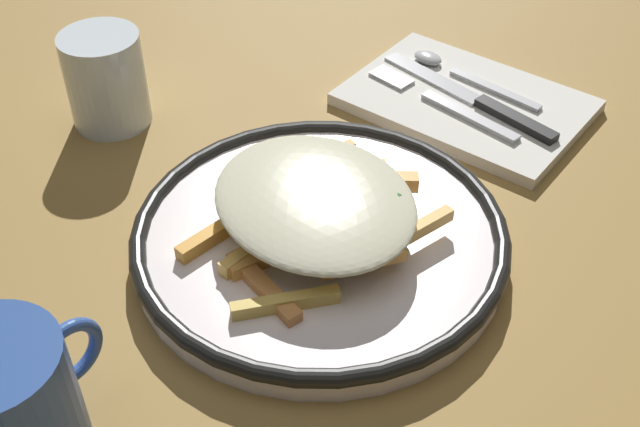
{
  "coord_description": "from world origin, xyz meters",
  "views": [
    {
      "loc": [
        -0.36,
        -0.31,
        0.46
      ],
      "look_at": [
        0.0,
        0.0,
        0.04
      ],
      "focal_mm": 45.57,
      "sensor_mm": 36.0,
      "label": 1
    }
  ],
  "objects_px": {
    "fries_heap": "(317,202)",
    "fork": "(441,102)",
    "plate": "(320,238)",
    "napkin": "(466,102)",
    "knife": "(482,102)",
    "spoon": "(453,70)",
    "coffee_mug": "(8,404)",
    "water_glass": "(106,80)"
  },
  "relations": [
    {
      "from": "fries_heap",
      "to": "coffee_mug",
      "type": "distance_m",
      "value": 0.26
    },
    {
      "from": "napkin",
      "to": "fork",
      "type": "distance_m",
      "value": 0.03
    },
    {
      "from": "coffee_mug",
      "to": "knife",
      "type": "bearing_deg",
      "value": -2.6
    },
    {
      "from": "fork",
      "to": "coffee_mug",
      "type": "xyz_separation_m",
      "value": [
        -0.49,
        -0.01,
        0.03
      ]
    },
    {
      "from": "fries_heap",
      "to": "spoon",
      "type": "distance_m",
      "value": 0.29
    },
    {
      "from": "fries_heap",
      "to": "knife",
      "type": "distance_m",
      "value": 0.25
    },
    {
      "from": "spoon",
      "to": "fork",
      "type": "bearing_deg",
      "value": -158.16
    },
    {
      "from": "napkin",
      "to": "coffee_mug",
      "type": "height_order",
      "value": "coffee_mug"
    },
    {
      "from": "plate",
      "to": "coffee_mug",
      "type": "xyz_separation_m",
      "value": [
        -0.26,
        0.03,
        0.03
      ]
    },
    {
      "from": "knife",
      "to": "spoon",
      "type": "height_order",
      "value": "spoon"
    },
    {
      "from": "napkin",
      "to": "coffee_mug",
      "type": "relative_size",
      "value": 1.95
    },
    {
      "from": "fries_heap",
      "to": "fork",
      "type": "relative_size",
      "value": 1.21
    },
    {
      "from": "plate",
      "to": "napkin",
      "type": "height_order",
      "value": "plate"
    },
    {
      "from": "fork",
      "to": "fries_heap",
      "type": "bearing_deg",
      "value": -172.58
    },
    {
      "from": "napkin",
      "to": "knife",
      "type": "bearing_deg",
      "value": -97.71
    },
    {
      "from": "water_glass",
      "to": "fork",
      "type": "bearing_deg",
      "value": -48.41
    },
    {
      "from": "fries_heap",
      "to": "knife",
      "type": "xyz_separation_m",
      "value": [
        0.25,
        -0.0,
        -0.03
      ]
    },
    {
      "from": "fork",
      "to": "water_glass",
      "type": "xyz_separation_m",
      "value": [
        -0.21,
        0.24,
        0.03
      ]
    },
    {
      "from": "plate",
      "to": "fries_heap",
      "type": "bearing_deg",
      "value": 67.51
    },
    {
      "from": "fries_heap",
      "to": "spoon",
      "type": "bearing_deg",
      "value": 10.48
    },
    {
      "from": "plate",
      "to": "napkin",
      "type": "bearing_deg",
      "value": 5.0
    },
    {
      "from": "knife",
      "to": "water_glass",
      "type": "height_order",
      "value": "water_glass"
    },
    {
      "from": "fries_heap",
      "to": "knife",
      "type": "height_order",
      "value": "fries_heap"
    },
    {
      "from": "plate",
      "to": "fork",
      "type": "distance_m",
      "value": 0.23
    },
    {
      "from": "fries_heap",
      "to": "fork",
      "type": "bearing_deg",
      "value": 7.42
    },
    {
      "from": "fork",
      "to": "knife",
      "type": "distance_m",
      "value": 0.04
    },
    {
      "from": "knife",
      "to": "plate",
      "type": "bearing_deg",
      "value": -179.24
    },
    {
      "from": "fries_heap",
      "to": "fork",
      "type": "height_order",
      "value": "fries_heap"
    },
    {
      "from": "spoon",
      "to": "napkin",
      "type": "bearing_deg",
      "value": -130.45
    },
    {
      "from": "napkin",
      "to": "coffee_mug",
      "type": "bearing_deg",
      "value": 179.5
    },
    {
      "from": "fork",
      "to": "napkin",
      "type": "bearing_deg",
      "value": -24.31
    },
    {
      "from": "napkin",
      "to": "fork",
      "type": "relative_size",
      "value": 1.28
    },
    {
      "from": "fries_heap",
      "to": "water_glass",
      "type": "height_order",
      "value": "water_glass"
    },
    {
      "from": "fork",
      "to": "spoon",
      "type": "height_order",
      "value": "spoon"
    },
    {
      "from": "fries_heap",
      "to": "coffee_mug",
      "type": "xyz_separation_m",
      "value": [
        -0.26,
        0.02,
        0.0
      ]
    },
    {
      "from": "plate",
      "to": "coffee_mug",
      "type": "distance_m",
      "value": 0.27
    },
    {
      "from": "knife",
      "to": "coffee_mug",
      "type": "relative_size",
      "value": 1.81
    },
    {
      "from": "fork",
      "to": "spoon",
      "type": "xyz_separation_m",
      "value": [
        0.06,
        0.02,
        0.0
      ]
    },
    {
      "from": "napkin",
      "to": "spoon",
      "type": "bearing_deg",
      "value": 49.55
    },
    {
      "from": "knife",
      "to": "fries_heap",
      "type": "bearing_deg",
      "value": 179.59
    },
    {
      "from": "plate",
      "to": "knife",
      "type": "height_order",
      "value": "plate"
    },
    {
      "from": "fries_heap",
      "to": "fork",
      "type": "xyz_separation_m",
      "value": [
        0.22,
        0.03,
        -0.03
      ]
    }
  ]
}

